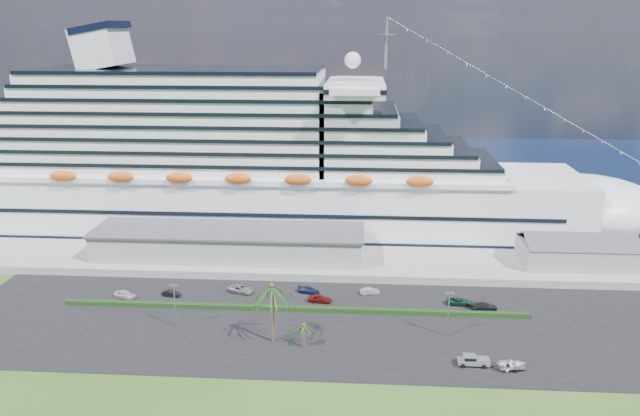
# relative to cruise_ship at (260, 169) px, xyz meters

# --- Properties ---
(ground) EXTENTS (420.00, 420.00, 0.00)m
(ground) POSITION_rel_cruise_ship_xyz_m (21.53, -64.00, -16.69)
(ground) COLOR #304F1A
(ground) RESTS_ON ground
(asphalt_lot) EXTENTS (140.00, 38.00, 0.12)m
(asphalt_lot) POSITION_rel_cruise_ship_xyz_m (21.53, -53.00, -16.63)
(asphalt_lot) COLOR black
(asphalt_lot) RESTS_ON ground
(wharf) EXTENTS (240.00, 20.00, 1.80)m
(wharf) POSITION_rel_cruise_ship_xyz_m (21.53, -24.00, -15.79)
(wharf) COLOR gray
(wharf) RESTS_ON ground
(water) EXTENTS (420.00, 160.00, 0.02)m
(water) POSITION_rel_cruise_ship_xyz_m (21.53, 66.00, -16.68)
(water) COLOR black
(water) RESTS_ON ground
(cruise_ship) EXTENTS (191.00, 38.00, 54.00)m
(cruise_ship) POSITION_rel_cruise_ship_xyz_m (0.00, 0.00, 0.00)
(cruise_ship) COLOR silver
(cruise_ship) RESTS_ON ground
(terminal_building) EXTENTS (61.00, 15.00, 6.30)m
(terminal_building) POSITION_rel_cruise_ship_xyz_m (-3.47, -24.00, -11.68)
(terminal_building) COLOR gray
(terminal_building) RESTS_ON wharf
(port_shed) EXTENTS (24.00, 12.31, 7.37)m
(port_shed) POSITION_rel_cruise_ship_xyz_m (73.53, -24.00, -12.30)
(port_shed) COLOR gray
(port_shed) RESTS_ON wharf
(hedge) EXTENTS (88.00, 1.10, 0.90)m
(hedge) POSITION_rel_cruise_ship_xyz_m (13.53, -48.00, -16.12)
(hedge) COLOR black
(hedge) RESTS_ON asphalt_lot
(lamp_post_left) EXTENTS (1.60, 0.35, 8.27)m
(lamp_post_left) POSITION_rel_cruise_ship_xyz_m (-6.47, -56.00, -11.35)
(lamp_post_left) COLOR gray
(lamp_post_left) RESTS_ON asphalt_lot
(lamp_post_right) EXTENTS (1.60, 0.35, 8.27)m
(lamp_post_right) POSITION_rel_cruise_ship_xyz_m (41.53, -56.00, -11.35)
(lamp_post_right) COLOR gray
(lamp_post_right) RESTS_ON asphalt_lot
(palm_tall) EXTENTS (8.82, 8.82, 11.13)m
(palm_tall) POSITION_rel_cruise_ship_xyz_m (11.53, -60.00, -7.49)
(palm_tall) COLOR #47301E
(palm_tall) RESTS_ON ground
(palm_short) EXTENTS (3.53, 3.53, 4.56)m
(palm_short) POSITION_rel_cruise_ship_xyz_m (17.03, -61.50, -13.03)
(palm_short) COLOR #47301E
(palm_short) RESTS_ON ground
(parked_car_0) EXTENTS (4.87, 3.13, 1.54)m
(parked_car_0) POSITION_rel_cruise_ship_xyz_m (-20.20, -44.46, -15.80)
(parked_car_0) COLOR silver
(parked_car_0) RESTS_ON asphalt_lot
(parked_car_1) EXTENTS (3.96, 2.05, 1.24)m
(parked_car_1) POSITION_rel_cruise_ship_xyz_m (-11.23, -43.03, -15.95)
(parked_car_1) COLOR black
(parked_car_1) RESTS_ON asphalt_lot
(parked_car_2) EXTENTS (5.86, 4.20, 1.48)m
(parked_car_2) POSITION_rel_cruise_ship_xyz_m (2.18, -40.27, -15.83)
(parked_car_2) COLOR gray
(parked_car_2) RESTS_ON asphalt_lot
(parked_car_3) EXTENTS (4.64, 2.84, 1.26)m
(parked_car_3) POSITION_rel_cruise_ship_xyz_m (15.95, -39.63, -15.95)
(parked_car_3) COLOR #131E44
(parked_car_3) RESTS_ON asphalt_lot
(parked_car_4) EXTENTS (4.69, 2.20, 1.55)m
(parked_car_4) POSITION_rel_cruise_ship_xyz_m (18.48, -43.79, -15.80)
(parked_car_4) COLOR maroon
(parked_car_4) RESTS_ON asphalt_lot
(parked_car_5) EXTENTS (4.10, 2.05, 1.29)m
(parked_car_5) POSITION_rel_cruise_ship_xyz_m (28.31, -39.31, -15.93)
(parked_car_5) COLOR #A7ABAE
(parked_car_5) RESTS_ON asphalt_lot
(parked_car_6) EXTENTS (4.82, 2.51, 1.30)m
(parked_car_6) POSITION_rel_cruise_ship_xyz_m (45.43, -43.07, -15.93)
(parked_car_6) COLOR #0E391E
(parked_car_6) RESTS_ON asphalt_lot
(parked_car_7) EXTENTS (5.07, 2.20, 1.45)m
(parked_car_7) POSITION_rel_cruise_ship_xyz_m (49.83, -44.99, -15.85)
(parked_car_7) COLOR black
(parked_car_7) RESTS_ON asphalt_lot
(pickup_truck) EXTENTS (5.05, 2.02, 1.77)m
(pickup_truck) POSITION_rel_cruise_ship_xyz_m (44.34, -65.71, -15.60)
(pickup_truck) COLOR black
(pickup_truck) RESTS_ON asphalt_lot
(boat_trailer) EXTENTS (5.45, 4.01, 1.51)m
(boat_trailer) POSITION_rel_cruise_ship_xyz_m (50.28, -66.71, -15.57)
(boat_trailer) COLOR gray
(boat_trailer) RESTS_ON asphalt_lot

